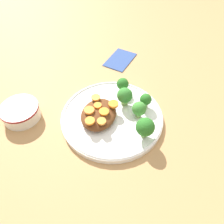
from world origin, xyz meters
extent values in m
plane|color=tan|center=(0.00, 0.00, 0.00)|extent=(4.00, 4.00, 0.00)
cylinder|color=white|center=(0.00, 0.00, 0.01)|extent=(0.28, 0.28, 0.02)
torus|color=white|center=(0.00, 0.00, 0.02)|extent=(0.28, 0.28, 0.01)
cylinder|color=white|center=(-0.06, 0.25, 0.02)|extent=(0.10, 0.10, 0.04)
cylinder|color=maroon|center=(-0.06, 0.25, 0.04)|extent=(0.11, 0.11, 0.01)
cylinder|color=white|center=(-0.06, 0.25, 0.03)|extent=(0.09, 0.09, 0.01)
ellipsoid|color=#5B3319|center=(-0.02, 0.03, 0.03)|extent=(0.12, 0.09, 0.03)
cylinder|color=#759E51|center=(0.05, -0.02, 0.03)|extent=(0.02, 0.02, 0.02)
sphere|color=#337A2D|center=(0.05, -0.02, 0.05)|extent=(0.04, 0.04, 0.04)
cylinder|color=#7FA85B|center=(0.02, -0.07, 0.03)|extent=(0.02, 0.02, 0.02)
sphere|color=#3D8433|center=(0.02, -0.07, 0.05)|extent=(0.04, 0.04, 0.04)
cylinder|color=#7FA85B|center=(-0.05, -0.10, 0.03)|extent=(0.02, 0.02, 0.02)
sphere|color=#286B23|center=(-0.05, -0.10, 0.05)|extent=(0.05, 0.05, 0.05)
cylinder|color=#759E51|center=(0.10, -0.01, 0.02)|extent=(0.01, 0.01, 0.02)
sphere|color=#286B23|center=(0.10, -0.01, 0.04)|extent=(0.04, 0.04, 0.04)
cylinder|color=#759E51|center=(0.06, -0.08, 0.02)|extent=(0.02, 0.02, 0.02)
sphere|color=#286B23|center=(0.06, -0.08, 0.04)|extent=(0.03, 0.03, 0.03)
cylinder|color=orange|center=(-0.06, 0.04, 0.05)|extent=(0.03, 0.03, 0.01)
cylinder|color=orange|center=(0.00, 0.04, 0.05)|extent=(0.02, 0.02, 0.01)
cylinder|color=orange|center=(-0.02, 0.06, 0.05)|extent=(0.03, 0.03, 0.01)
cylinder|color=orange|center=(0.03, 0.05, 0.05)|extent=(0.03, 0.03, 0.01)
cylinder|color=orange|center=(0.01, 0.00, 0.05)|extent=(0.03, 0.03, 0.01)
cylinder|color=orange|center=(-0.05, 0.01, 0.05)|extent=(0.02, 0.02, 0.01)
cylinder|color=orange|center=(-0.02, 0.02, 0.05)|extent=(0.03, 0.03, 0.01)
cube|color=#334C8C|center=(0.28, 0.04, 0.00)|extent=(0.14, 0.11, 0.01)
camera|label=1|loc=(-0.38, -0.10, 0.48)|focal=35.00mm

